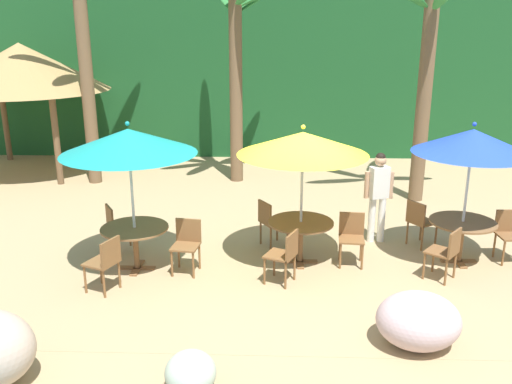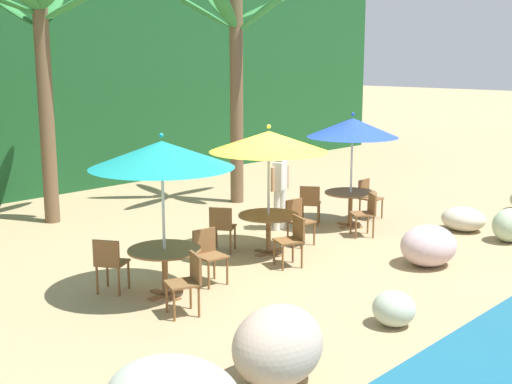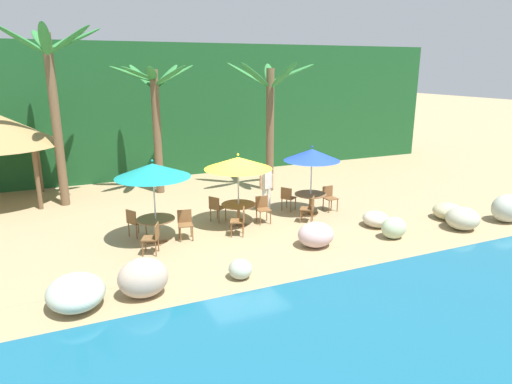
% 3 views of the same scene
% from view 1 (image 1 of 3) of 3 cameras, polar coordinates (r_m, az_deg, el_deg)
% --- Properties ---
extents(ground_plane, '(120.00, 120.00, 0.00)m').
position_cam_1_polar(ground_plane, '(9.36, 4.60, -7.73)').
color(ground_plane, tan).
extents(terrace_deck, '(18.00, 5.20, 0.01)m').
position_cam_1_polar(terrace_deck, '(9.36, 4.60, -7.71)').
color(terrace_deck, tan).
rests_on(terrace_deck, ground).
extents(foliage_backdrop, '(28.00, 2.40, 6.00)m').
position_cam_1_polar(foliage_backdrop, '(17.51, 3.63, 14.10)').
color(foliage_backdrop, '#194C23').
rests_on(foliage_backdrop, ground).
extents(rock_seawall, '(17.65, 3.51, 0.92)m').
position_cam_1_polar(rock_seawall, '(6.62, 9.07, -15.70)').
color(rock_seawall, tan).
rests_on(rock_seawall, ground).
extents(umbrella_teal, '(2.13, 2.13, 2.48)m').
position_cam_1_polar(umbrella_teal, '(8.80, -13.05, 5.12)').
color(umbrella_teal, silver).
rests_on(umbrella_teal, ground).
extents(dining_table_teal, '(1.10, 1.10, 0.74)m').
position_cam_1_polar(dining_table_teal, '(9.24, -12.40, -4.30)').
color(dining_table_teal, brown).
rests_on(dining_table_teal, ground).
extents(chair_teal_seaward, '(0.48, 0.48, 0.87)m').
position_cam_1_polar(chair_teal_seaward, '(9.07, -7.16, -5.11)').
color(chair_teal_seaward, brown).
rests_on(chair_teal_seaward, ground).
extents(chair_teal_inland, '(0.58, 0.58, 0.87)m').
position_cam_1_polar(chair_teal_inland, '(10.03, -14.22, -3.32)').
color(chair_teal_inland, brown).
rests_on(chair_teal_inland, ground).
extents(chair_teal_left, '(0.56, 0.55, 0.87)m').
position_cam_1_polar(chair_teal_left, '(8.62, -15.28, -6.86)').
color(chair_teal_left, brown).
rests_on(chair_teal_left, ground).
extents(umbrella_yellow, '(2.13, 2.13, 2.38)m').
position_cam_1_polar(umbrella_yellow, '(8.89, 4.88, 5.02)').
color(umbrella_yellow, silver).
rests_on(umbrella_yellow, ground).
extents(dining_table_yellow, '(1.10, 1.10, 0.74)m').
position_cam_1_polar(dining_table_yellow, '(9.30, 4.65, -3.79)').
color(dining_table_yellow, brown).
rests_on(dining_table_yellow, ground).
extents(chair_yellow_seaward, '(0.46, 0.46, 0.87)m').
position_cam_1_polar(chair_yellow_seaward, '(9.43, 9.84, -4.35)').
color(chair_yellow_seaward, brown).
rests_on(chair_yellow_seaward, ground).
extents(chair_yellow_inland, '(0.58, 0.58, 0.87)m').
position_cam_1_polar(chair_yellow_inland, '(9.96, 1.45, -2.92)').
color(chair_yellow_inland, brown).
rests_on(chair_yellow_inland, ground).
extents(chair_yellow_left, '(0.56, 0.56, 0.87)m').
position_cam_1_polar(chair_yellow_left, '(8.58, 3.04, -6.35)').
color(chair_yellow_left, brown).
rests_on(chair_yellow_left, ground).
extents(umbrella_blue, '(1.90, 1.90, 2.42)m').
position_cam_1_polar(umbrella_blue, '(9.52, 21.47, 4.89)').
color(umbrella_blue, silver).
rests_on(umbrella_blue, ground).
extents(dining_table_blue, '(1.10, 1.10, 0.74)m').
position_cam_1_polar(dining_table_blue, '(9.92, 20.54, -3.52)').
color(dining_table_blue, brown).
rests_on(dining_table_blue, ground).
extents(chair_blue_seaward, '(0.44, 0.45, 0.87)m').
position_cam_1_polar(chair_blue_seaward, '(10.36, 24.70, -3.74)').
color(chair_blue_seaward, brown).
rests_on(chair_blue_seaward, ground).
extents(chair_blue_inland, '(0.59, 0.59, 0.87)m').
position_cam_1_polar(chair_blue_inland, '(10.39, 16.53, -2.79)').
color(chair_blue_inland, brown).
rests_on(chair_blue_inland, ground).
extents(chair_blue_left, '(0.60, 0.59, 0.87)m').
position_cam_1_polar(chair_blue_left, '(9.17, 19.12, -5.72)').
color(chair_blue_left, brown).
rests_on(chair_blue_left, ground).
extents(palm_tree_nearest, '(3.43, 3.57, 6.35)m').
position_cam_1_polar(palm_tree_nearest, '(14.22, -17.60, 18.23)').
color(palm_tree_nearest, brown).
rests_on(palm_tree_nearest, ground).
extents(palm_tree_second, '(3.29, 3.20, 5.09)m').
position_cam_1_polar(palm_tree_second, '(13.76, -2.19, 15.64)').
color(palm_tree_second, brown).
rests_on(palm_tree_second, ground).
extents(palm_tree_third, '(3.50, 3.52, 5.17)m').
position_cam_1_polar(palm_tree_third, '(12.69, 17.34, 14.23)').
color(palm_tree_third, brown).
rests_on(palm_tree_third, ground).
extents(palapa_hut, '(4.51, 4.51, 3.42)m').
position_cam_1_polar(palapa_hut, '(15.99, -23.12, 11.77)').
color(palapa_hut, brown).
rests_on(palapa_hut, ground).
extents(waiter_in_white, '(0.52, 0.30, 1.70)m').
position_cam_1_polar(waiter_in_white, '(10.29, 12.54, 0.11)').
color(waiter_in_white, white).
rests_on(waiter_in_white, ground).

